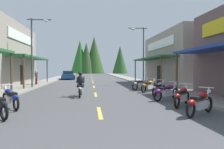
# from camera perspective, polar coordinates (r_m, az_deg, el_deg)

# --- Properties ---
(ground) EXTENTS (10.20, 90.12, 0.10)m
(ground) POSITION_cam_1_polar(r_m,az_deg,el_deg) (30.37, -5.22, -1.84)
(ground) COLOR #4C4C4F
(sidewalk_left) EXTENTS (2.31, 90.12, 0.12)m
(sidewalk_left) POSITION_cam_1_polar(r_m,az_deg,el_deg) (30.93, -16.89, -1.64)
(sidewalk_left) COLOR gray
(sidewalk_left) RESTS_ON ground
(sidewalk_right) EXTENTS (2.31, 90.12, 0.12)m
(sidewalk_right) POSITION_cam_1_polar(r_m,az_deg,el_deg) (31.08, 6.39, -1.57)
(sidewalk_right) COLOR gray
(sidewalk_right) RESTS_ON ground
(centerline_dashes) EXTENTS (0.16, 62.83, 0.01)m
(centerline_dashes) POSITION_cam_1_polar(r_m,az_deg,el_deg) (32.92, -5.28, -1.48)
(centerline_dashes) COLOR #E0C64C
(centerline_dashes) RESTS_ON ground
(storefront_right_far) EXTENTS (9.61, 12.26, 5.75)m
(storefront_right_far) POSITION_cam_1_polar(r_m,az_deg,el_deg) (26.04, 20.69, 3.93)
(storefront_right_far) COLOR gray
(storefront_right_far) RESTS_ON ground
(streetlamp_left) EXTENTS (2.12, 0.30, 6.21)m
(streetlamp_left) POSITION_cam_1_polar(r_m,az_deg,el_deg) (20.17, -19.87, 7.98)
(streetlamp_left) COLOR #474C51
(streetlamp_left) RESTS_ON ground
(streetlamp_right) EXTENTS (2.12, 0.30, 6.30)m
(streetlamp_right) POSITION_cam_1_polar(r_m,az_deg,el_deg) (23.73, 7.69, 7.21)
(streetlamp_right) COLOR #474C51
(streetlamp_right) RESTS_ON ground
(motorcycle_parked_right_1) EXTENTS (1.77, 1.37, 1.04)m
(motorcycle_parked_right_1) POSITION_cam_1_polar(r_m,az_deg,el_deg) (8.75, 22.53, -6.93)
(motorcycle_parked_right_1) COLOR black
(motorcycle_parked_right_1) RESTS_ON ground
(motorcycle_parked_right_2) EXTENTS (1.48, 1.68, 1.04)m
(motorcycle_parked_right_2) POSITION_cam_1_polar(r_m,az_deg,el_deg) (10.52, 18.29, -5.47)
(motorcycle_parked_right_2) COLOR black
(motorcycle_parked_right_2) RESTS_ON ground
(motorcycle_parked_right_3) EXTENTS (1.90, 1.17, 1.04)m
(motorcycle_parked_right_3) POSITION_cam_1_polar(r_m,az_deg,el_deg) (12.19, 14.45, -4.47)
(motorcycle_parked_right_3) COLOR black
(motorcycle_parked_right_3) RESTS_ON ground
(motorcycle_parked_right_4) EXTENTS (1.45, 1.70, 1.04)m
(motorcycle_parked_right_4) POSITION_cam_1_polar(r_m,az_deg,el_deg) (14.13, 12.49, -3.63)
(motorcycle_parked_right_4) COLOR black
(motorcycle_parked_right_4) RESTS_ON ground
(motorcycle_parked_right_5) EXTENTS (1.61, 1.55, 1.04)m
(motorcycle_parked_right_5) POSITION_cam_1_polar(r_m,az_deg,el_deg) (16.21, 9.85, -2.95)
(motorcycle_parked_right_5) COLOR black
(motorcycle_parked_right_5) RESTS_ON ground
(motorcycle_parked_right_6) EXTENTS (1.82, 1.30, 1.04)m
(motorcycle_parked_right_6) POSITION_cam_1_polar(r_m,az_deg,el_deg) (17.72, 7.81, -2.56)
(motorcycle_parked_right_6) COLOR black
(motorcycle_parked_right_6) RESTS_ON ground
(motorcycle_parked_left_3) EXTENTS (1.36, 1.78, 1.04)m
(motorcycle_parked_left_3) POSITION_cam_1_polar(r_m,az_deg,el_deg) (10.45, -25.64, -5.59)
(motorcycle_parked_left_3) COLOR black
(motorcycle_parked_left_3) RESTS_ON ground
(rider_cruising_lead) EXTENTS (0.60, 2.14, 1.57)m
(rider_cruising_lead) POSITION_cam_1_polar(r_m,az_deg,el_deg) (13.56, -8.48, -3.13)
(rider_cruising_lead) COLOR black
(rider_cruising_lead) RESTS_ON ground
(pedestrian_by_shop) EXTENTS (0.43, 0.45, 1.62)m
(pedestrian_by_shop) POSITION_cam_1_polar(r_m,az_deg,el_deg) (23.56, -19.67, -0.53)
(pedestrian_by_shop) COLOR maroon
(pedestrian_by_shop) RESTS_ON ground
(parked_car_curbside) EXTENTS (2.24, 4.39, 1.40)m
(parked_car_curbside) POSITION_cam_1_polar(r_m,az_deg,el_deg) (35.50, -11.63, -0.18)
(parked_car_curbside) COLOR #1E4C8C
(parked_car_curbside) RESTS_ON ground
(treeline_backdrop) EXTENTS (20.58, 9.96, 13.70)m
(treeline_backdrop) POSITION_cam_1_polar(r_m,az_deg,el_deg) (78.24, -5.22, 4.77)
(treeline_backdrop) COLOR #2C4C23
(treeline_backdrop) RESTS_ON ground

